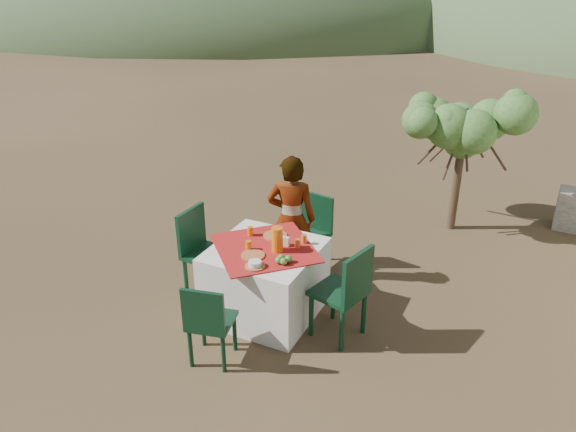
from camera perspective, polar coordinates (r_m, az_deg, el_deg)
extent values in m
plane|color=#392A1A|center=(5.97, 0.86, -9.70)|extent=(160.00, 160.00, 0.00)
cube|color=white|center=(5.77, -2.32, -6.58)|extent=(1.02, 1.02, 0.75)
cube|color=#AA2318|center=(5.58, -2.39, -3.26)|extent=(1.30, 1.30, 0.01)
cylinder|color=black|center=(6.55, -0.05, -3.94)|extent=(0.04, 0.04, 0.45)
cylinder|color=black|center=(6.38, 2.42, -4.80)|extent=(0.04, 0.04, 0.45)
cylinder|color=black|center=(6.79, 1.62, -2.80)|extent=(0.04, 0.04, 0.45)
cylinder|color=black|center=(6.63, 4.03, -3.60)|extent=(0.04, 0.04, 0.45)
cube|color=black|center=(6.48, 2.03, -2.04)|extent=(0.48, 0.48, 0.04)
cube|color=black|center=(6.52, 2.99, 0.44)|extent=(0.42, 0.11, 0.44)
cylinder|color=black|center=(5.37, -5.44, -11.62)|extent=(0.04, 0.04, 0.41)
cylinder|color=black|center=(5.47, -8.61, -11.08)|extent=(0.04, 0.04, 0.41)
cylinder|color=black|center=(5.14, -6.58, -13.64)|extent=(0.04, 0.04, 0.41)
cylinder|color=black|center=(5.24, -9.88, -13.03)|extent=(0.04, 0.04, 0.41)
cube|color=black|center=(5.18, -7.76, -10.51)|extent=(0.46, 0.46, 0.04)
cube|color=black|center=(4.92, -8.64, -9.57)|extent=(0.39, 0.12, 0.40)
cylinder|color=black|center=(6.00, -7.59, -7.02)|extent=(0.05, 0.05, 0.48)
cylinder|color=black|center=(6.25, -5.67, -5.48)|extent=(0.05, 0.05, 0.48)
cylinder|color=black|center=(6.19, -10.34, -6.11)|extent=(0.05, 0.05, 0.48)
cylinder|color=black|center=(6.43, -8.37, -4.66)|extent=(0.05, 0.05, 0.48)
cube|color=black|center=(6.09, -8.13, -3.87)|extent=(0.46, 0.46, 0.04)
cube|color=black|center=(6.09, -9.81, -1.32)|extent=(0.06, 0.45, 0.47)
cylinder|color=black|center=(5.76, 4.65, -8.30)|extent=(0.05, 0.05, 0.48)
cylinder|color=black|center=(5.52, 2.37, -9.93)|extent=(0.05, 0.05, 0.48)
cylinder|color=black|center=(5.60, 7.71, -9.61)|extent=(0.05, 0.05, 0.48)
cylinder|color=black|center=(5.34, 5.50, -11.37)|extent=(0.05, 0.05, 0.48)
cube|color=black|center=(5.42, 5.16, -7.68)|extent=(0.55, 0.55, 0.04)
cube|color=black|center=(5.18, 7.11, -6.06)|extent=(0.16, 0.45, 0.47)
imported|color=#8C6651|center=(6.20, 0.34, -0.33)|extent=(0.63, 0.51, 1.48)
cylinder|color=#3F2E1F|center=(7.73, 16.72, 3.06)|extent=(0.11, 0.11, 1.27)
sphere|color=#325921|center=(7.52, 17.32, 7.52)|extent=(0.54, 0.54, 0.54)
sphere|color=#325921|center=(7.44, 21.23, 7.83)|extent=(0.51, 0.51, 0.51)
sphere|color=#325921|center=(7.66, 14.19, 8.91)|extent=(0.47, 0.47, 0.47)
sphere|color=#325921|center=(7.94, 18.78, 9.59)|extent=(0.49, 0.49, 0.49)
sphere|color=#325921|center=(7.08, 17.08, 6.84)|extent=(0.43, 0.43, 0.43)
ellipsoid|color=#3F5630|center=(39.99, -4.54, 20.40)|extent=(40.00, 40.00, 16.00)
cylinder|color=#935827|center=(5.79, -1.31, -2.00)|extent=(0.25, 0.25, 0.01)
cylinder|color=#935827|center=(5.43, -3.58, -4.01)|extent=(0.23, 0.23, 0.01)
cylinder|color=orange|center=(5.80, -3.85, -1.54)|extent=(0.06, 0.06, 0.10)
cylinder|color=orange|center=(5.53, -4.04, -2.99)|extent=(0.06, 0.06, 0.10)
cylinder|color=orange|center=(5.46, -1.10, -2.39)|extent=(0.11, 0.11, 0.25)
cylinder|color=#935827|center=(5.25, -3.38, -5.10)|extent=(0.19, 0.19, 0.01)
cylinder|color=silver|center=(5.24, -3.38, -4.83)|extent=(0.12, 0.12, 0.05)
cylinder|color=#CC6124|center=(5.56, 0.98, -2.80)|extent=(0.05, 0.05, 0.09)
cylinder|color=#CC6124|center=(5.64, 1.65, -2.33)|extent=(0.06, 0.06, 0.09)
cube|color=silver|center=(5.59, -0.25, -2.59)|extent=(0.08, 0.05, 0.10)
sphere|color=#477D2D|center=(5.32, -0.69, -4.27)|extent=(0.07, 0.07, 0.07)
sphere|color=#477D2D|center=(5.30, 0.04, -4.39)|extent=(0.07, 0.07, 0.07)
sphere|color=#477D2D|center=(5.26, -0.44, -4.63)|extent=(0.07, 0.07, 0.07)
sphere|color=#477D2D|center=(5.28, -0.93, -4.51)|extent=(0.07, 0.07, 0.07)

